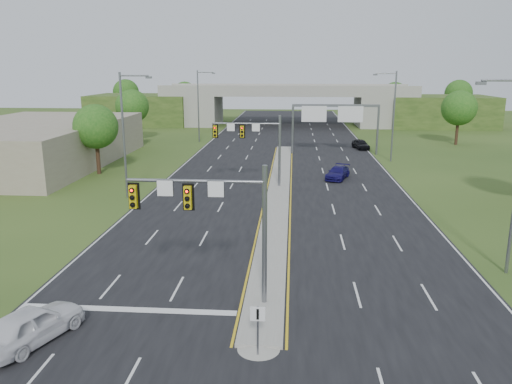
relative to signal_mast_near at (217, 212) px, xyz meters
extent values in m
plane|color=#2B4619|center=(2.26, 0.07, -4.73)|extent=(240.00, 240.00, 0.00)
cube|color=black|center=(2.26, 35.07, -4.72)|extent=(24.00, 160.00, 0.02)
cube|color=gray|center=(2.26, 23.07, -4.63)|extent=(2.00, 54.00, 0.16)
cone|color=gray|center=(2.26, -3.93, -4.63)|extent=(2.00, 2.00, 0.16)
cube|color=gold|center=(1.11, 23.07, -4.70)|extent=(0.12, 54.00, 0.01)
cube|color=gold|center=(3.41, 23.07, -4.70)|extent=(0.12, 54.00, 0.01)
cube|color=silver|center=(-9.54, 35.07, -4.70)|extent=(0.12, 160.00, 0.01)
cube|color=silver|center=(14.06, 35.07, -4.70)|extent=(0.12, 160.00, 0.01)
cube|color=silver|center=(-4.24, -0.93, -4.70)|extent=(10.50, 0.50, 0.01)
cylinder|color=slate|center=(2.26, 0.07, -1.23)|extent=(0.24, 0.24, 7.00)
cylinder|color=slate|center=(-0.99, 0.07, 1.47)|extent=(6.50, 0.16, 0.16)
cube|color=gold|center=(-1.31, -0.18, 0.72)|extent=(0.35, 0.25, 1.10)
cube|color=gold|center=(-3.91, -0.18, 0.72)|extent=(0.35, 0.25, 1.10)
cube|color=black|center=(-1.31, -0.04, 0.72)|extent=(0.55, 0.04, 1.30)
cube|color=black|center=(-3.91, -0.04, 0.72)|extent=(0.55, 0.04, 1.30)
sphere|color=#FF0C05|center=(-1.31, -0.31, 1.07)|extent=(0.20, 0.20, 0.20)
sphere|color=#FF0C05|center=(-3.91, -0.31, 1.07)|extent=(0.20, 0.20, 0.20)
cube|color=white|center=(-2.42, -0.03, 1.12)|extent=(0.75, 0.04, 0.75)
cube|color=white|center=(-0.01, -0.03, 1.12)|extent=(0.75, 0.04, 0.75)
cylinder|color=slate|center=(2.26, 25.07, -1.23)|extent=(0.24, 0.24, 7.00)
cylinder|color=slate|center=(-0.99, 25.07, 1.47)|extent=(6.50, 0.16, 0.16)
cube|color=gold|center=(-1.31, 24.82, 0.72)|extent=(0.35, 0.25, 1.10)
cube|color=gold|center=(-3.91, 24.82, 0.72)|extent=(0.35, 0.25, 1.10)
cube|color=black|center=(-1.31, 24.96, 0.72)|extent=(0.55, 0.04, 1.30)
cube|color=black|center=(-3.91, 24.96, 0.72)|extent=(0.55, 0.04, 1.30)
sphere|color=#FF0C05|center=(-1.31, 24.69, 1.07)|extent=(0.20, 0.20, 0.20)
sphere|color=#FF0C05|center=(-3.91, 24.69, 1.07)|extent=(0.20, 0.20, 0.20)
cube|color=white|center=(-2.42, 24.97, 1.12)|extent=(0.75, 0.04, 0.75)
cube|color=white|center=(-0.01, 24.97, 1.12)|extent=(0.75, 0.04, 0.75)
cylinder|color=slate|center=(2.26, -4.43, -3.63)|extent=(0.08, 0.08, 2.20)
cube|color=white|center=(2.26, -4.48, -2.83)|extent=(0.60, 0.04, 0.60)
cube|color=black|center=(2.26, -4.51, -2.83)|extent=(0.10, 0.02, 0.45)
cylinder|color=slate|center=(3.46, 45.07, -1.43)|extent=(0.28, 0.28, 6.60)
cylinder|color=slate|center=(14.76, 45.07, -1.43)|extent=(0.28, 0.28, 6.60)
cube|color=slate|center=(9.11, 45.07, 1.77)|extent=(11.50, 0.35, 0.35)
cube|color=#0D5D26|center=(6.26, 44.87, 0.67)|extent=(3.20, 0.08, 2.00)
cube|color=#0D5D26|center=(11.06, 44.87, 0.67)|extent=(3.20, 0.08, 2.00)
cube|color=silver|center=(6.26, 44.82, 0.67)|extent=(3.30, 0.03, 2.10)
cube|color=silver|center=(11.06, 44.82, 0.67)|extent=(3.30, 0.03, 2.10)
cube|color=gray|center=(-14.74, 80.07, -1.73)|extent=(6.00, 12.00, 6.00)
cube|color=gray|center=(19.26, 80.07, -1.73)|extent=(6.00, 12.00, 6.00)
cube|color=#2B4619|center=(-27.74, 80.07, -1.73)|extent=(20.00, 14.00, 6.00)
cube|color=#2B4619|center=(32.26, 80.07, -1.73)|extent=(20.00, 14.00, 6.00)
cube|color=gray|center=(2.26, 80.07, 1.87)|extent=(50.00, 12.00, 1.20)
cube|color=gray|center=(2.26, 74.27, 2.92)|extent=(50.00, 0.40, 0.90)
cube|color=gray|center=(2.26, 85.87, 2.92)|extent=(50.00, 0.40, 0.90)
cylinder|color=slate|center=(-11.24, 20.07, 0.77)|extent=(0.20, 0.20, 11.00)
cylinder|color=slate|center=(-9.99, 20.07, 5.97)|extent=(2.50, 0.12, 0.12)
cube|color=slate|center=(-8.74, 20.07, 5.82)|extent=(0.50, 0.25, 0.18)
cylinder|color=slate|center=(-11.24, 55.07, 0.77)|extent=(0.20, 0.20, 11.00)
cylinder|color=slate|center=(-9.99, 55.07, 5.97)|extent=(2.50, 0.12, 0.12)
cube|color=slate|center=(-8.74, 55.07, 5.82)|extent=(0.50, 0.25, 0.18)
cylinder|color=slate|center=(14.51, 5.07, 5.97)|extent=(2.50, 0.12, 0.12)
cube|color=slate|center=(13.26, 5.07, 5.82)|extent=(0.50, 0.25, 0.18)
cylinder|color=slate|center=(15.76, 40.07, 0.77)|extent=(0.20, 0.20, 11.00)
cylinder|color=slate|center=(14.51, 40.07, 5.97)|extent=(2.50, 0.12, 0.12)
cube|color=slate|center=(13.26, 40.07, 5.82)|extent=(0.50, 0.25, 0.18)
cylinder|color=#382316|center=(-17.74, 30.07, -2.73)|extent=(0.44, 0.44, 4.00)
sphere|color=#1A5115|center=(-17.74, 30.07, 0.47)|extent=(4.80, 4.80, 4.80)
cylinder|color=#382316|center=(-21.74, 55.07, -2.60)|extent=(0.44, 0.44, 4.25)
sphere|color=#1A5115|center=(-21.74, 55.07, 0.80)|extent=(5.20, 5.20, 5.20)
cylinder|color=#382316|center=(28.26, 55.07, -2.60)|extent=(0.44, 0.44, 4.25)
sphere|color=#1A5115|center=(28.26, 55.07, 0.80)|extent=(5.20, 5.20, 5.20)
cylinder|color=#382316|center=(-35.74, 94.07, -2.48)|extent=(0.44, 0.44, 4.50)
sphere|color=#1A5115|center=(-35.74, 94.07, 1.12)|extent=(6.00, 6.00, 6.00)
cylinder|color=#382316|center=(-21.74, 94.07, -2.60)|extent=(0.44, 0.44, 4.25)
sphere|color=#1A5115|center=(-21.74, 94.07, 0.80)|extent=(5.60, 5.60, 5.60)
cylinder|color=#382316|center=(26.26, 94.07, -2.60)|extent=(0.44, 0.44, 4.25)
sphere|color=#1A5115|center=(26.26, 94.07, 0.80)|extent=(5.60, 5.60, 5.60)
cylinder|color=#382316|center=(40.26, 94.07, -2.48)|extent=(0.44, 0.44, 4.50)
sphere|color=#1A5115|center=(40.26, 94.07, 1.12)|extent=(6.00, 6.00, 6.00)
cube|color=gray|center=(-27.74, 35.07, -2.23)|extent=(18.00, 30.00, 5.00)
imported|color=silver|center=(-7.33, -4.03, -3.91)|extent=(3.46, 5.04, 1.59)
imported|color=#120D52|center=(8.28, 29.35, -4.06)|extent=(3.18, 4.81, 1.30)
imported|color=black|center=(13.26, 49.71, -4.01)|extent=(2.49, 4.35, 1.39)
camera|label=1|loc=(3.53, -22.33, 6.59)|focal=35.00mm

